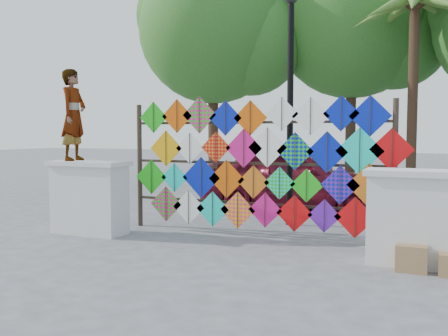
{
  "coord_description": "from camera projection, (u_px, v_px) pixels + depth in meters",
  "views": [
    {
      "loc": [
        2.91,
        -7.25,
        1.77
      ],
      "look_at": [
        -0.47,
        0.6,
        1.17
      ],
      "focal_mm": 40.0,
      "sensor_mm": 36.0,
      "label": 1
    }
  ],
  "objects": [
    {
      "name": "ground",
      "position": [
        236.0,
        244.0,
        7.92
      ],
      "size": [
        80.0,
        80.0,
        0.0
      ],
      "primitive_type": "plane",
      "color": "gray",
      "rests_on": "ground"
    },
    {
      "name": "parapet_left",
      "position": [
        89.0,
        197.0,
        8.75
      ],
      "size": [
        1.4,
        0.65,
        1.28
      ],
      "color": "white",
      "rests_on": "ground"
    },
    {
      "name": "parapet_right",
      "position": [
        419.0,
        217.0,
        6.62
      ],
      "size": [
        1.4,
        0.65,
        1.28
      ],
      "color": "white",
      "rests_on": "ground"
    },
    {
      "name": "kite_rack",
      "position": [
        258.0,
        165.0,
        8.45
      ],
      "size": [
        4.94,
        0.24,
        2.42
      ],
      "color": "#31251B",
      "rests_on": "ground"
    },
    {
      "name": "tree_west",
      "position": [
        216.0,
        30.0,
        17.55
      ],
      "size": [
        5.85,
        5.2,
        8.01
      ],
      "color": "#40271B",
      "rests_on": "ground"
    },
    {
      "name": "tree_mid",
      "position": [
        356.0,
        19.0,
        17.58
      ],
      "size": [
        6.3,
        5.6,
        8.61
      ],
      "color": "#40271B",
      "rests_on": "ground"
    },
    {
      "name": "palm_tree",
      "position": [
        415.0,
        20.0,
        14.03
      ],
      "size": [
        3.62,
        3.62,
        5.83
      ],
      "color": "#40271B",
      "rests_on": "ground"
    },
    {
      "name": "vendor_woman",
      "position": [
        74.0,
        115.0,
        8.77
      ],
      "size": [
        0.46,
        0.63,
        1.61
      ],
      "primitive_type": "imported",
      "rotation": [
        0.0,
        0.0,
        1.7
      ],
      "color": "#99999E",
      "rests_on": "parapet_left"
    },
    {
      "name": "sedan",
      "position": [
        293.0,
        178.0,
        11.67
      ],
      "size": [
        4.44,
        2.27,
        1.45
      ],
      "primitive_type": "imported",
      "rotation": [
        0.0,
        0.0,
        1.71
      ],
      "color": "maroon",
      "rests_on": "ground"
    },
    {
      "name": "lamppost",
      "position": [
        290.0,
        84.0,
        9.44
      ],
      "size": [
        0.28,
        0.28,
        4.46
      ],
      "color": "black",
      "rests_on": "ground"
    },
    {
      "name": "cardboard_box_near",
      "position": [
        412.0,
        258.0,
        6.4
      ],
      "size": [
        0.38,
        0.34,
        0.34
      ],
      "primitive_type": "cube",
      "color": "olive",
      "rests_on": "ground"
    }
  ]
}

